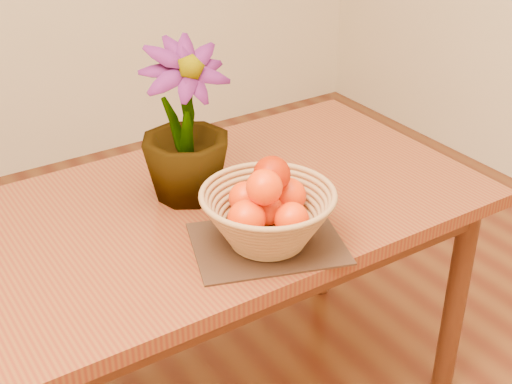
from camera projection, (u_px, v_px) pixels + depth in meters
table at (221, 229)px, 1.93m from camera, size 1.40×0.80×0.75m
placemat at (268, 243)px, 1.70m from camera, size 0.42×0.37×0.01m
wicker_basket at (268, 219)px, 1.67m from camera, size 0.32×0.32×0.13m
orange_pile at (269, 196)px, 1.64m from camera, size 0.23×0.22×0.16m
potted_plant at (185, 123)px, 1.81m from camera, size 0.24×0.24×0.42m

